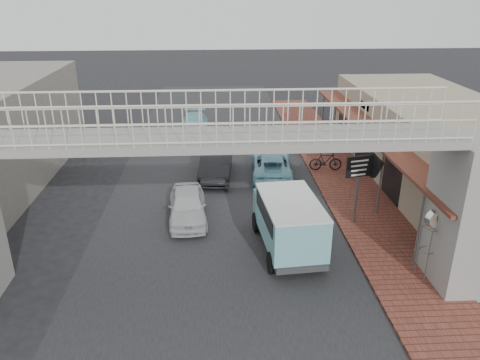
{
  "coord_description": "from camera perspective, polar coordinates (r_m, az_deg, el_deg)",
  "views": [
    {
      "loc": [
        -0.07,
        -16.82,
        9.14
      ],
      "look_at": [
        0.96,
        0.96,
        1.8
      ],
      "focal_mm": 35.0,
      "sensor_mm": 36.0,
      "label": 1
    }
  ],
  "objects": [
    {
      "name": "sidewalk",
      "position": [
        22.78,
        13.75,
        -1.81
      ],
      "size": [
        3.0,
        40.0,
        0.1
      ],
      "primitive_type": "cube",
      "color": "brown",
      "rests_on": "ground"
    },
    {
      "name": "shophouse_row",
      "position": [
        24.63,
        23.54,
        3.65
      ],
      "size": [
        7.2,
        18.0,
        4.0
      ],
      "color": "gray",
      "rests_on": "ground"
    },
    {
      "name": "motorcycle_far",
      "position": [
        25.24,
        10.4,
        2.29
      ],
      "size": [
        1.76,
        0.58,
        1.04
      ],
      "primitive_type": "imported",
      "rotation": [
        0.0,
        0.0,
        1.52
      ],
      "color": "black",
      "rests_on": "sidewalk"
    },
    {
      "name": "arrow_sign",
      "position": [
        19.61,
        16.25,
        1.73
      ],
      "size": [
        1.81,
        1.19,
        3.0
      ],
      "rotation": [
        0.0,
        0.0,
        0.24
      ],
      "color": "#59595B",
      "rests_on": "sidewalk"
    },
    {
      "name": "angkot_far",
      "position": [
        31.89,
        -5.57,
        6.79
      ],
      "size": [
        1.77,
        4.3,
        1.24
      ],
      "primitive_type": "imported",
      "rotation": [
        0.0,
        0.0,
        0.01
      ],
      "color": "#74C0C9",
      "rests_on": "ground"
    },
    {
      "name": "street_clock",
      "position": [
        16.35,
        22.49,
        -4.78
      ],
      "size": [
        0.64,
        0.61,
        2.47
      ],
      "rotation": [
        0.0,
        0.0,
        0.39
      ],
      "color": "#59595B",
      "rests_on": "sidewalk"
    },
    {
      "name": "motorcycle_near",
      "position": [
        28.12,
        7.88,
        4.44
      ],
      "size": [
        1.92,
        1.19,
        0.95
      ],
      "primitive_type": "imported",
      "rotation": [
        0.0,
        0.0,
        1.9
      ],
      "color": "black",
      "rests_on": "sidewalk"
    },
    {
      "name": "white_hatchback",
      "position": [
        19.83,
        -6.42,
        -3.09
      ],
      "size": [
        1.77,
        3.93,
        1.31
      ],
      "primitive_type": "imported",
      "rotation": [
        0.0,
        0.0,
        0.06
      ],
      "color": "silver",
      "rests_on": "ground"
    },
    {
      "name": "angkot_van",
      "position": [
        17.25,
        5.93,
        -4.54
      ],
      "size": [
        2.35,
        4.54,
        2.15
      ],
      "rotation": [
        0.0,
        0.0,
        0.09
      ],
      "color": "black",
      "rests_on": "ground"
    },
    {
      "name": "footbridge",
      "position": [
        14.14,
        -2.73,
        -2.58
      ],
      "size": [
        16.4,
        2.4,
        6.34
      ],
      "color": "gray",
      "rests_on": "ground"
    },
    {
      "name": "angkot_curb",
      "position": [
        24.34,
        3.89,
        1.8
      ],
      "size": [
        2.34,
        4.48,
        1.2
      ],
      "primitive_type": "imported",
      "rotation": [
        0.0,
        0.0,
        3.06
      ],
      "color": "#70B0C2",
      "rests_on": "ground"
    },
    {
      "name": "road_strip",
      "position": [
        19.15,
        -2.72,
        -6.14
      ],
      "size": [
        10.0,
        60.0,
        0.01
      ],
      "primitive_type": "cube",
      "color": "black",
      "rests_on": "ground"
    },
    {
      "name": "ground",
      "position": [
        19.15,
        -2.72,
        -6.15
      ],
      "size": [
        120.0,
        120.0,
        0.0
      ],
      "primitive_type": "plane",
      "color": "black",
      "rests_on": "ground"
    },
    {
      "name": "dark_sedan",
      "position": [
        24.22,
        -2.95,
        2.02
      ],
      "size": [
        1.86,
        4.49,
        1.45
      ],
      "primitive_type": "imported",
      "rotation": [
        0.0,
        0.0,
        -0.08
      ],
      "color": "black",
      "rests_on": "ground"
    }
  ]
}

